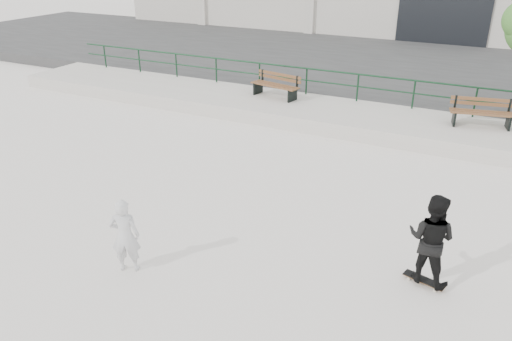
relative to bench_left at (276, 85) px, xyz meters
The scene contains 9 objects.
ground 10.73m from the bench_left, 68.67° to the right, with size 120.00×120.00×0.00m, color silver.
ledge 3.97m from the bench_left, ahead, with size 30.00×3.00×0.50m, color #B8B0A8.
parking_strip 8.96m from the bench_left, 64.22° to the left, with size 60.00×14.00×0.50m, color #333333.
railing 3.99m from the bench_left, 12.30° to the left, with size 28.00×0.06×1.03m.
bench_left is the anchor object (origin of this frame).
bench_right 7.17m from the bench_left, ahead, with size 2.00×0.95×0.89m.
skateboard 10.98m from the bench_left, 50.52° to the right, with size 0.81×0.39×0.09m.
standing_skater 10.94m from the bench_left, 50.52° to the right, with size 0.86×0.67×1.78m, color black.
seated_skater 10.72m from the bench_left, 80.87° to the right, with size 0.56×0.37×1.54m, color silver.
Camera 1 is at (3.69, -6.74, 5.87)m, focal length 35.00 mm.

